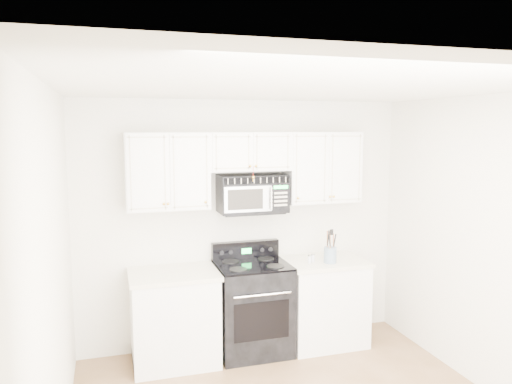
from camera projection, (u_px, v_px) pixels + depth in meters
name	position (u px, v px, depth m)	size (l,w,h in m)	color
room	(307.00, 266.00, 3.67)	(3.51, 3.51, 2.61)	#8E6A4C
base_cabinet_left	(174.00, 321.00, 4.91)	(0.86, 0.65, 0.92)	silver
base_cabinet_right	(323.00, 304.00, 5.37)	(0.86, 0.65, 0.92)	silver
range	(253.00, 306.00, 5.14)	(0.73, 0.67, 1.11)	black
upper_cabinets	(248.00, 165.00, 5.09)	(2.44, 0.37, 0.75)	silver
microwave	(252.00, 193.00, 5.13)	(0.70, 0.40, 0.39)	black
utensil_crock	(330.00, 254.00, 5.18)	(0.13, 0.13, 0.35)	gray
shaker_salt	(310.00, 259.00, 5.17)	(0.04, 0.04, 0.09)	silver
shaker_pepper	(313.00, 258.00, 5.21)	(0.04, 0.04, 0.09)	silver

